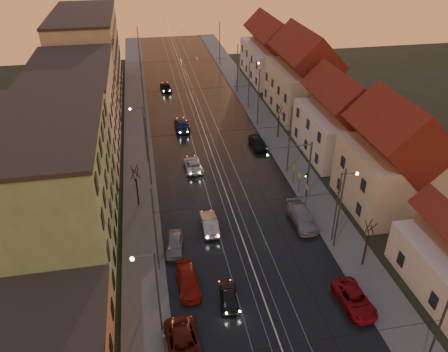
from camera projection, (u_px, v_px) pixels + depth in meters
ground at (276, 333)px, 34.34m from camera, size 160.00×160.00×0.00m
road at (202, 126)px, 68.06m from camera, size 16.00×120.00×0.04m
sidewalk_left at (137, 131)px, 66.43m from camera, size 4.00×120.00×0.15m
sidewalk_right at (264, 121)px, 69.64m from camera, size 4.00×120.00×0.15m
tram_rail_0 at (188, 127)px, 67.69m from camera, size 0.06×120.00×0.03m
tram_rail_1 at (197, 127)px, 67.92m from camera, size 0.06×120.00×0.03m
tram_rail_2 at (207, 126)px, 68.17m from camera, size 0.06×120.00×0.03m
tram_rail_3 at (216, 125)px, 68.40m from camera, size 0.06×120.00×0.03m
apartment_left_1 at (53, 192)px, 40.00m from camera, size 10.00×18.00×13.00m
apartment_left_2 at (76, 114)px, 57.12m from camera, size 10.00×20.00×12.00m
apartment_left_3 at (88, 56)px, 76.85m from camera, size 10.00×24.00×14.00m
house_right_1 at (391, 163)px, 46.93m from camera, size 8.67×10.20×10.80m
house_right_2 at (340, 121)px, 58.30m from camera, size 9.18×12.24×9.20m
house_right_3 at (303, 78)px, 70.36m from camera, size 9.18×14.28×11.50m
house_right_4 at (272, 53)px, 85.93m from camera, size 9.18×16.32×10.00m
catenary_pole_r_0 at (434, 341)px, 28.36m from camera, size 0.16×0.16×9.00m
catenary_pole_l_1 at (155, 231)px, 38.24m from camera, size 0.16×0.16×9.00m
catenary_pole_r_1 at (339, 210)px, 41.00m from camera, size 0.16×0.16×9.00m
catenary_pole_l_2 at (148, 153)px, 50.89m from camera, size 0.16×0.16×9.00m
catenary_pole_r_2 at (289, 141)px, 53.65m from camera, size 0.16×0.16×9.00m
catenary_pole_l_3 at (144, 106)px, 63.54m from camera, size 0.16×0.16×9.00m
catenary_pole_r_3 at (258, 98)px, 66.30m from camera, size 0.16×0.16×9.00m
catenary_pole_l_4 at (141, 74)px, 76.19m from camera, size 0.16×0.16×9.00m
catenary_pole_r_4 at (237, 69)px, 78.95m from camera, size 0.16×0.16×9.00m
catenary_pole_l_5 at (139, 48)px, 91.37m from camera, size 0.16×0.16×9.00m
catenary_pole_r_5 at (220, 44)px, 94.13m from camera, size 0.16×0.16×9.00m
street_lamp_0 at (153, 286)px, 32.06m from camera, size 1.75×0.32×8.00m
street_lamp_1 at (341, 200)px, 41.73m from camera, size 1.75×0.32×8.00m
street_lamp_2 at (142, 129)px, 55.67m from camera, size 1.75×0.32×8.00m
street_lamp_3 at (251, 80)px, 72.09m from camera, size 1.75×0.32×8.00m
traffic_light_mast at (301, 164)px, 48.44m from camera, size 5.30×0.32×7.20m
bare_tree_0 at (137, 187)px, 48.29m from camera, size 1.09×1.09×5.11m
bare_tree_1 at (366, 245)px, 39.77m from camera, size 1.09×1.09×5.11m
bare_tree_2 at (279, 122)px, 63.41m from camera, size 1.09×1.09×5.11m
driving_car_0 at (229, 297)px, 36.83m from camera, size 1.92×3.82×1.25m
driving_car_1 at (209, 223)px, 45.42m from camera, size 1.64×4.56×1.50m
driving_car_2 at (193, 165)px, 56.31m from camera, size 2.31×4.66×1.27m
driving_car_3 at (182, 124)px, 66.86m from camera, size 2.29×5.41×1.56m
driving_car_4 at (166, 86)px, 81.78m from camera, size 2.13×4.69×1.56m
parked_left_1 at (184, 346)px, 32.40m from camera, size 2.78×5.60×1.53m
parked_left_2 at (188, 282)px, 38.27m from camera, size 1.99×4.64×1.33m
parked_left_3 at (174, 244)px, 42.63m from camera, size 2.14×4.23×1.38m
parked_right_0 at (355, 299)px, 36.50m from camera, size 2.56×5.03×1.36m
parked_right_1 at (303, 217)px, 46.31m from camera, size 2.27×5.46×1.58m
parked_right_2 at (258, 143)px, 61.54m from camera, size 2.09×4.55×1.51m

